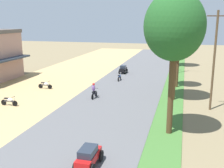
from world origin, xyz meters
TOP-DOWN VIEW (x-y plane):
  - parked_motorbike_third at (-9.41, 15.91)m, footprint 1.80×0.54m
  - parked_motorbike_fourth at (-9.29, 22.83)m, footprint 1.80×0.54m
  - median_tree_nearest at (5.94, 13.29)m, footprint 4.16×4.16m
  - median_tree_second at (5.80, 22.18)m, footprint 4.39×4.39m
  - median_tree_third at (5.99, 27.92)m, footprint 3.10×3.10m
  - median_tree_fourth at (5.56, 43.33)m, footprint 4.15×4.15m
  - streetlamp_near at (5.80, 37.22)m, footprint 3.16×0.20m
  - streetlamp_mid at (5.80, 53.87)m, footprint 3.16×0.20m
  - utility_pole_near at (9.33, 19.86)m, footprint 1.80×0.20m
  - car_sedan_red at (1.82, 7.22)m, footprint 1.10×2.26m
  - car_hatchback_black at (-2.31, 34.69)m, footprint 1.04×2.00m
  - motorbike_foreground_rider at (-2.32, 20.52)m, footprint 0.54×1.80m
  - motorbike_ahead_second at (-1.71, 29.61)m, footprint 0.54×1.80m

SIDE VIEW (x-z plane):
  - parked_motorbike_third at x=-9.41m, z-range 0.08..1.02m
  - parked_motorbike_fourth at x=-9.29m, z-range 0.08..1.02m
  - motorbike_ahead_second at x=-1.71m, z-range 0.10..1.04m
  - car_sedan_red at x=1.82m, z-range 0.15..1.34m
  - car_hatchback_black at x=-2.31m, z-range 0.13..1.36m
  - motorbike_foreground_rider at x=-2.32m, z-range 0.03..1.69m
  - streetlamp_mid at x=5.80m, z-range 0.65..8.12m
  - streetlamp_near at x=5.80m, z-range 0.66..8.56m
  - utility_pole_near at x=9.33m, z-range 0.19..9.22m
  - median_tree_third at x=5.99m, z-range 2.43..10.62m
  - median_tree_nearest at x=5.94m, z-range 2.68..12.77m
  - median_tree_second at x=5.80m, z-range 2.63..12.92m
  - median_tree_fourth at x=5.56m, z-range 2.79..13.22m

